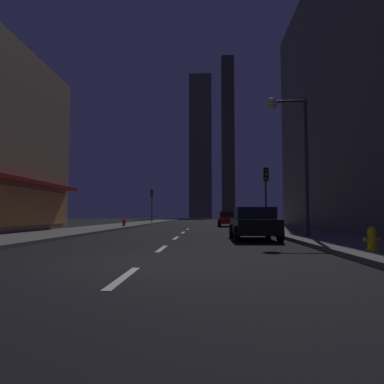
{
  "coord_description": "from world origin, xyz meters",
  "views": [
    {
      "loc": [
        1.47,
        -8.1,
        1.11
      ],
      "look_at": [
        0.0,
        26.94,
        3.46
      ],
      "focal_mm": 32.17,
      "sensor_mm": 36.0,
      "label": 1
    }
  ],
  "objects_px": {
    "fire_hydrant_far_left": "(124,222)",
    "traffic_light_far_left": "(152,199)",
    "car_parked_near": "(254,223)",
    "traffic_light_near_right": "(266,184)",
    "fire_hydrant_yellow_near": "(372,240)",
    "street_lamp_right": "(288,132)",
    "car_parked_far": "(228,219)"
  },
  "relations": [
    {
      "from": "fire_hydrant_far_left",
      "to": "traffic_light_far_left",
      "type": "xyz_separation_m",
      "value": [
        0.4,
        13.08,
        2.74
      ]
    },
    {
      "from": "car_parked_near",
      "to": "traffic_light_near_right",
      "type": "bearing_deg",
      "value": 76.16
    },
    {
      "from": "car_parked_near",
      "to": "traffic_light_far_left",
      "type": "bearing_deg",
      "value": 108.02
    },
    {
      "from": "fire_hydrant_yellow_near",
      "to": "street_lamp_right",
      "type": "xyz_separation_m",
      "value": [
        -0.52,
        6.85,
        4.61
      ]
    },
    {
      "from": "street_lamp_right",
      "to": "fire_hydrant_far_left",
      "type": "bearing_deg",
      "value": 128.47
    },
    {
      "from": "car_parked_far",
      "to": "traffic_light_far_left",
      "type": "distance_m",
      "value": 13.71
    },
    {
      "from": "fire_hydrant_yellow_near",
      "to": "traffic_light_near_right",
      "type": "bearing_deg",
      "value": 91.65
    },
    {
      "from": "car_parked_far",
      "to": "fire_hydrant_far_left",
      "type": "distance_m",
      "value": 10.01
    },
    {
      "from": "fire_hydrant_yellow_near",
      "to": "car_parked_far",
      "type": "bearing_deg",
      "value": 95.44
    },
    {
      "from": "car_parked_near",
      "to": "fire_hydrant_far_left",
      "type": "distance_m",
      "value": 17.67
    },
    {
      "from": "fire_hydrant_yellow_near",
      "to": "fire_hydrant_far_left",
      "type": "bearing_deg",
      "value": 119.28
    },
    {
      "from": "traffic_light_far_left",
      "to": "car_parked_near",
      "type": "bearing_deg",
      "value": -71.98
    },
    {
      "from": "fire_hydrant_far_left",
      "to": "traffic_light_near_right",
      "type": "relative_size",
      "value": 0.16
    },
    {
      "from": "street_lamp_right",
      "to": "traffic_light_far_left",
      "type": "bearing_deg",
      "value": 111.74
    },
    {
      "from": "traffic_light_far_left",
      "to": "street_lamp_right",
      "type": "bearing_deg",
      "value": -68.26
    },
    {
      "from": "car_parked_near",
      "to": "traffic_light_far_left",
      "type": "height_order",
      "value": "traffic_light_far_left"
    },
    {
      "from": "fire_hydrant_far_left",
      "to": "traffic_light_far_left",
      "type": "relative_size",
      "value": 0.16
    },
    {
      "from": "traffic_light_near_right",
      "to": "street_lamp_right",
      "type": "xyz_separation_m",
      "value": [
        -0.12,
        -7.02,
        1.87
      ]
    },
    {
      "from": "fire_hydrant_yellow_near",
      "to": "car_parked_near",
      "type": "bearing_deg",
      "value": 110.51
    },
    {
      "from": "traffic_light_near_right",
      "to": "traffic_light_far_left",
      "type": "relative_size",
      "value": 1.0
    },
    {
      "from": "fire_hydrant_yellow_near",
      "to": "fire_hydrant_far_left",
      "type": "height_order",
      "value": "same"
    },
    {
      "from": "car_parked_near",
      "to": "fire_hydrant_yellow_near",
      "type": "relative_size",
      "value": 6.48
    },
    {
      "from": "traffic_light_near_right",
      "to": "fire_hydrant_yellow_near",
      "type": "bearing_deg",
      "value": -88.35
    },
    {
      "from": "fire_hydrant_yellow_near",
      "to": "street_lamp_right",
      "type": "bearing_deg",
      "value": 94.34
    },
    {
      "from": "fire_hydrant_far_left",
      "to": "traffic_light_far_left",
      "type": "height_order",
      "value": "traffic_light_far_left"
    },
    {
      "from": "fire_hydrant_far_left",
      "to": "street_lamp_right",
      "type": "relative_size",
      "value": 0.1
    },
    {
      "from": "car_parked_near",
      "to": "street_lamp_right",
      "type": "xyz_separation_m",
      "value": [
        1.78,
        0.7,
        4.33
      ]
    },
    {
      "from": "car_parked_near",
      "to": "traffic_light_far_left",
      "type": "relative_size",
      "value": 1.01
    },
    {
      "from": "fire_hydrant_far_left",
      "to": "traffic_light_near_right",
      "type": "bearing_deg",
      "value": -32.21
    },
    {
      "from": "traffic_light_far_left",
      "to": "fire_hydrant_yellow_near",
      "type": "bearing_deg",
      "value": -71.53
    },
    {
      "from": "car_parked_far",
      "to": "traffic_light_near_right",
      "type": "relative_size",
      "value": 1.01
    },
    {
      "from": "fire_hydrant_yellow_near",
      "to": "fire_hydrant_far_left",
      "type": "relative_size",
      "value": 1.0
    }
  ]
}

